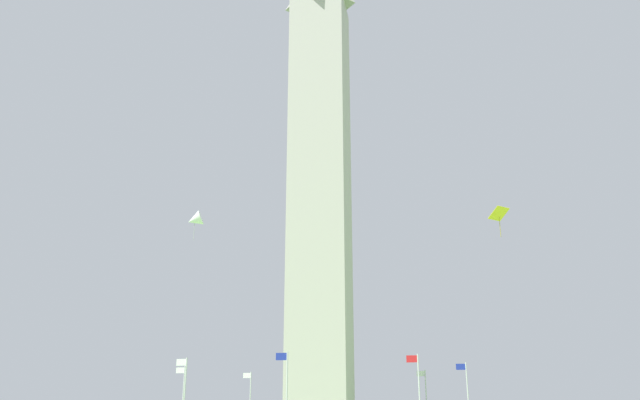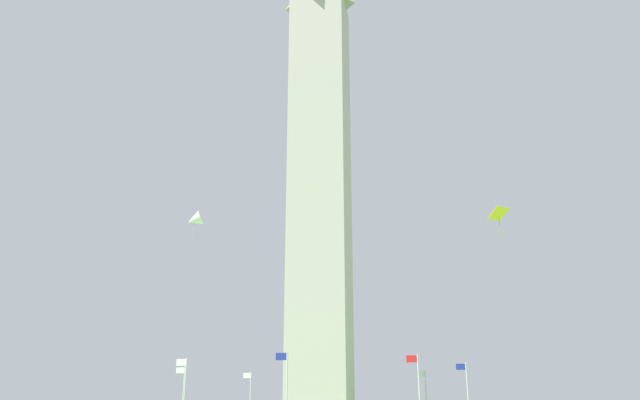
{
  "view_description": "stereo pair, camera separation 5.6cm",
  "coord_description": "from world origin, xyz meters",
  "px_view_note": "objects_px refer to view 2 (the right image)",
  "views": [
    {
      "loc": [
        -13.53,
        73.31,
        2.31
      ],
      "look_at": [
        0.0,
        0.0,
        27.09
      ],
      "focal_mm": 36.44,
      "sensor_mm": 36.0,
      "label": 1
    },
    {
      "loc": [
        -13.58,
        73.3,
        2.31
      ],
      "look_at": [
        0.0,
        0.0,
        27.09
      ],
      "focal_mm": 36.44,
      "sensor_mm": 36.0,
      "label": 2
    }
  ],
  "objects_px": {
    "obelisk_monument": "(320,170)",
    "flagpole_e": "(286,392)",
    "flagpole_s": "(467,396)",
    "flagpole_nw": "(250,400)",
    "flagpole_n": "(183,398)",
    "kite_white_delta": "(195,220)",
    "flagpole_sw": "(426,399)",
    "flagpole_ne": "(184,394)",
    "flagpole_se": "(419,393)",
    "kite_yellow_diamond": "(499,214)",
    "flagpole_w": "(341,400)"
  },
  "relations": [
    {
      "from": "flagpole_s",
      "to": "flagpole_sw",
      "type": "height_order",
      "value": "same"
    },
    {
      "from": "flagpole_n",
      "to": "flagpole_sw",
      "type": "relative_size",
      "value": 1.0
    },
    {
      "from": "flagpole_se",
      "to": "flagpole_s",
      "type": "bearing_deg",
      "value": -112.5
    },
    {
      "from": "flagpole_w",
      "to": "flagpole_n",
      "type": "bearing_deg",
      "value": 45.0
    },
    {
      "from": "flagpole_nw",
      "to": "kite_yellow_diamond",
      "type": "xyz_separation_m",
      "value": [
        -29.74,
        35.26,
        12.74
      ]
    },
    {
      "from": "flagpole_e",
      "to": "flagpole_se",
      "type": "height_order",
      "value": "same"
    },
    {
      "from": "flagpole_w",
      "to": "kite_yellow_diamond",
      "type": "relative_size",
      "value": 3.43
    },
    {
      "from": "flagpole_sw",
      "to": "flagpole_w",
      "type": "height_order",
      "value": "same"
    },
    {
      "from": "kite_yellow_diamond",
      "to": "kite_white_delta",
      "type": "xyz_separation_m",
      "value": [
        28.06,
        -8.47,
        3.56
      ]
    },
    {
      "from": "obelisk_monument",
      "to": "flagpole_n",
      "type": "xyz_separation_m",
      "value": [
        15.99,
        0.0,
        -26.74
      ]
    },
    {
      "from": "obelisk_monument",
      "to": "flagpole_e",
      "type": "bearing_deg",
      "value": 89.78
    },
    {
      "from": "flagpole_e",
      "to": "flagpole_ne",
      "type": "bearing_deg",
      "value": -22.5
    },
    {
      "from": "flagpole_n",
      "to": "flagpole_sw",
      "type": "bearing_deg",
      "value": -157.5
    },
    {
      "from": "flagpole_n",
      "to": "flagpole_se",
      "type": "xyz_separation_m",
      "value": [
        -27.2,
        11.27,
        0.0
      ]
    },
    {
      "from": "flagpole_sw",
      "to": "kite_yellow_diamond",
      "type": "xyz_separation_m",
      "value": [
        -7.21,
        35.26,
        12.74
      ]
    },
    {
      "from": "obelisk_monument",
      "to": "flagpole_w",
      "type": "distance_m",
      "value": 31.13
    },
    {
      "from": "flagpole_n",
      "to": "kite_white_delta",
      "type": "height_order",
      "value": "kite_white_delta"
    },
    {
      "from": "flagpole_nw",
      "to": "flagpole_w",
      "type": "bearing_deg",
      "value": -157.5
    },
    {
      "from": "kite_yellow_diamond",
      "to": "flagpole_n",
      "type": "bearing_deg",
      "value": -34.89
    },
    {
      "from": "flagpole_e",
      "to": "flagpole_w",
      "type": "height_order",
      "value": "same"
    },
    {
      "from": "flagpole_se",
      "to": "flagpole_nw",
      "type": "height_order",
      "value": "same"
    },
    {
      "from": "flagpole_ne",
      "to": "flagpole_sw",
      "type": "bearing_deg",
      "value": -135.0
    },
    {
      "from": "flagpole_ne",
      "to": "kite_white_delta",
      "type": "bearing_deg",
      "value": 111.48
    },
    {
      "from": "flagpole_s",
      "to": "flagpole_nw",
      "type": "xyz_separation_m",
      "value": [
        27.2,
        -11.27,
        0.0
      ]
    },
    {
      "from": "flagpole_ne",
      "to": "flagpole_s",
      "type": "xyz_separation_m",
      "value": [
        -27.2,
        -11.27,
        0.0
      ]
    },
    {
      "from": "flagpole_ne",
      "to": "kite_white_delta",
      "type": "distance_m",
      "value": 16.93
    },
    {
      "from": "obelisk_monument",
      "to": "flagpole_ne",
      "type": "distance_m",
      "value": 31.15
    },
    {
      "from": "flagpole_ne",
      "to": "kite_yellow_diamond",
      "type": "relative_size",
      "value": 3.43
    },
    {
      "from": "obelisk_monument",
      "to": "flagpole_se",
      "type": "relative_size",
      "value": 8.03
    },
    {
      "from": "obelisk_monument",
      "to": "flagpole_ne",
      "type": "bearing_deg",
      "value": 44.84
    },
    {
      "from": "flagpole_n",
      "to": "flagpole_ne",
      "type": "height_order",
      "value": "same"
    },
    {
      "from": "obelisk_monument",
      "to": "flagpole_n",
      "type": "distance_m",
      "value": 31.16
    },
    {
      "from": "flagpole_s",
      "to": "kite_yellow_diamond",
      "type": "xyz_separation_m",
      "value": [
        -2.54,
        23.99,
        12.74
      ]
    },
    {
      "from": "flagpole_se",
      "to": "flagpole_nw",
      "type": "relative_size",
      "value": 1.0
    },
    {
      "from": "flagpole_e",
      "to": "kite_yellow_diamond",
      "type": "xyz_separation_m",
      "value": [
        -18.47,
        8.06,
        12.74
      ]
    },
    {
      "from": "flagpole_se",
      "to": "flagpole_w",
      "type": "distance_m",
      "value": 29.44
    },
    {
      "from": "flagpole_ne",
      "to": "kite_white_delta",
      "type": "height_order",
      "value": "kite_white_delta"
    },
    {
      "from": "flagpole_n",
      "to": "flagpole_sw",
      "type": "xyz_separation_m",
      "value": [
        -27.2,
        -11.27,
        0.0
      ]
    },
    {
      "from": "kite_yellow_diamond",
      "to": "flagpole_e",
      "type": "bearing_deg",
      "value": -23.58
    },
    {
      "from": "flagpole_n",
      "to": "flagpole_e",
      "type": "bearing_deg",
      "value": 135.0
    },
    {
      "from": "obelisk_monument",
      "to": "flagpole_e",
      "type": "height_order",
      "value": "obelisk_monument"
    },
    {
      "from": "flagpole_s",
      "to": "flagpole_nw",
      "type": "bearing_deg",
      "value": -22.5
    },
    {
      "from": "flagpole_w",
      "to": "flagpole_nw",
      "type": "xyz_separation_m",
      "value": [
        11.27,
        4.67,
        0.0
      ]
    },
    {
      "from": "flagpole_n",
      "to": "flagpole_w",
      "type": "distance_m",
      "value": 22.53
    },
    {
      "from": "flagpole_n",
      "to": "flagpole_se",
      "type": "relative_size",
      "value": 1.0
    },
    {
      "from": "flagpole_sw",
      "to": "flagpole_s",
      "type": "bearing_deg",
      "value": 112.5
    },
    {
      "from": "kite_white_delta",
      "to": "flagpole_sw",
      "type": "bearing_deg",
      "value": -127.9
    },
    {
      "from": "flagpole_se",
      "to": "kite_white_delta",
      "type": "xyz_separation_m",
      "value": [
        20.86,
        4.26,
        16.3
      ]
    },
    {
      "from": "flagpole_w",
      "to": "kite_white_delta",
      "type": "distance_m",
      "value": 36.71
    },
    {
      "from": "kite_yellow_diamond",
      "to": "flagpole_s",
      "type": "bearing_deg",
      "value": -83.95
    }
  ]
}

